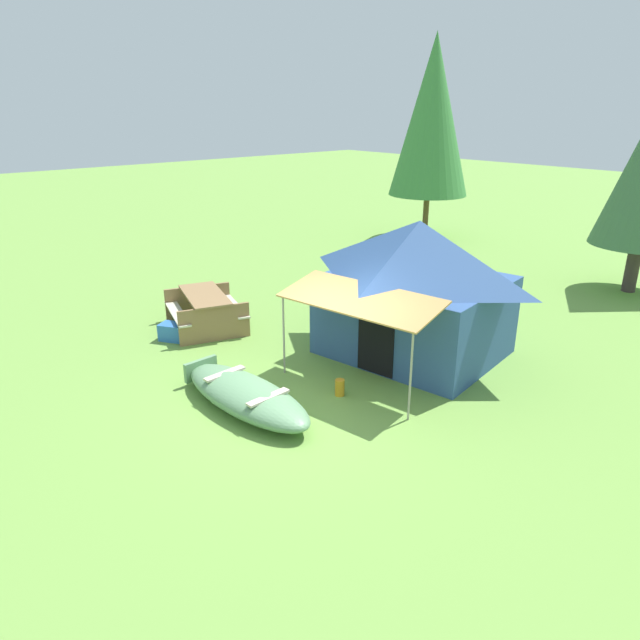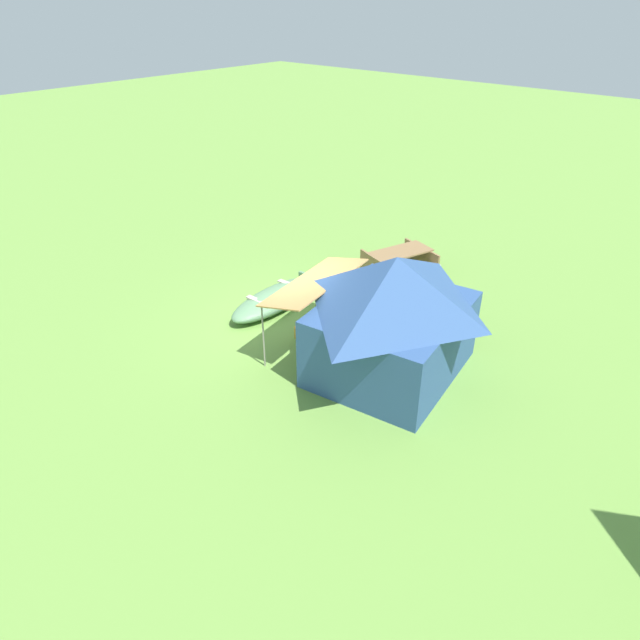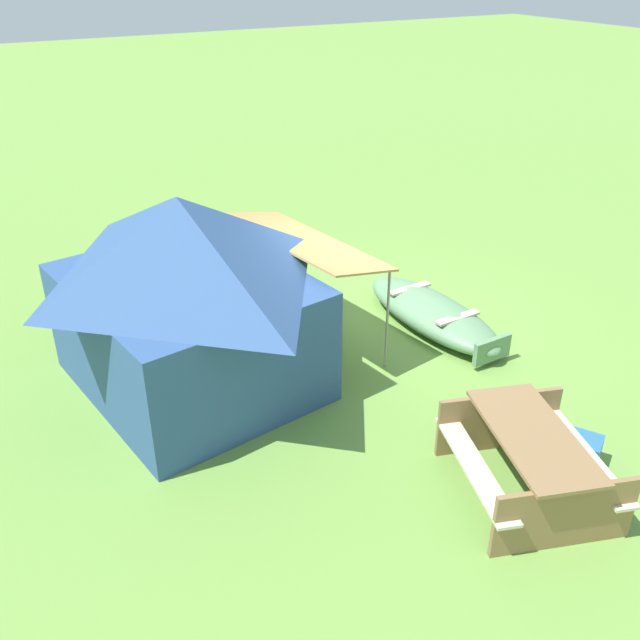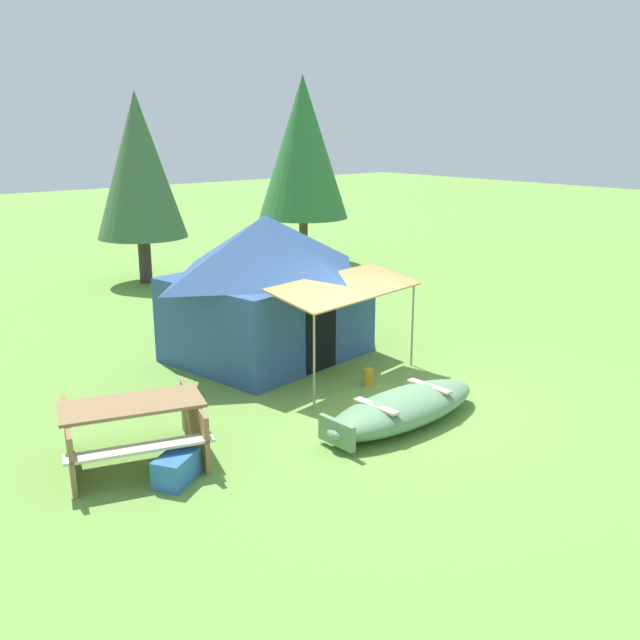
{
  "view_description": "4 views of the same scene",
  "coord_description": "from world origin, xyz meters",
  "views": [
    {
      "loc": [
        6.58,
        -5.47,
        4.66
      ],
      "look_at": [
        -0.36,
        0.68,
        1.17
      ],
      "focal_mm": 32.19,
      "sensor_mm": 36.0,
      "label": 1
    },
    {
      "loc": [
        8.36,
        8.37,
        7.13
      ],
      "look_at": [
        0.27,
        1.25,
        0.74
      ],
      "focal_mm": 31.67,
      "sensor_mm": 36.0,
      "label": 2
    },
    {
      "loc": [
        -7.96,
        5.31,
        5.34
      ],
      "look_at": [
        -0.63,
        1.24,
        0.77
      ],
      "focal_mm": 39.12,
      "sensor_mm": 36.0,
      "label": 3
    },
    {
      "loc": [
        -7.49,
        -7.44,
        4.2
      ],
      "look_at": [
        -0.67,
        0.7,
        1.27
      ],
      "focal_mm": 39.8,
      "sensor_mm": 36.0,
      "label": 4
    }
  ],
  "objects": [
    {
      "name": "cooler_box",
      "position": [
        -3.81,
        -0.34,
        0.18
      ],
      "size": [
        0.7,
        0.62,
        0.36
      ],
      "primitive_type": "cube",
      "rotation": [
        0.0,
        0.0,
        0.55
      ],
      "color": "#2E6ABB",
      "rests_on": "ground_plane"
    },
    {
      "name": "fuel_can",
      "position": [
        0.28,
        0.57,
        0.14
      ],
      "size": [
        0.2,
        0.2,
        0.29
      ],
      "primitive_type": "cylinder",
      "rotation": [
        0.0,
        0.0,
        2.86
      ],
      "color": "orange",
      "rests_on": "ground_plane"
    },
    {
      "name": "canvas_cabin_tent",
      "position": [
        -0.08,
        2.92,
        1.37
      ],
      "size": [
        3.81,
        4.29,
        2.65
      ],
      "color": "#305189",
      "rests_on": "ground_plane"
    },
    {
      "name": "beached_rowboat",
      "position": [
        -0.42,
        -0.88,
        0.24
      ],
      "size": [
        2.93,
        1.12,
        0.46
      ],
      "color": "#618E63",
      "rests_on": "ground_plane"
    },
    {
      "name": "pine_tree_back_right",
      "position": [
        -6.66,
        11.5,
        4.27
      ],
      "size": [
        2.81,
        2.81,
        6.97
      ],
      "color": "brown",
      "rests_on": "ground_plane"
    },
    {
      "name": "picnic_table",
      "position": [
        -3.94,
        0.51,
        0.5
      ],
      "size": [
        2.15,
        1.97,
        0.8
      ],
      "color": "olive",
      "rests_on": "ground_plane"
    },
    {
      "name": "ground_plane",
      "position": [
        0.0,
        0.0,
        0.0
      ],
      "size": [
        80.0,
        80.0,
        0.0
      ],
      "primitive_type": "plane",
      "color": "#6D9B42"
    }
  ]
}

